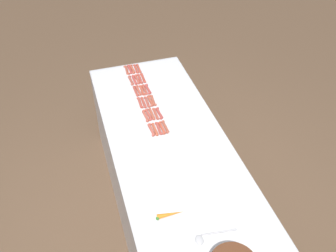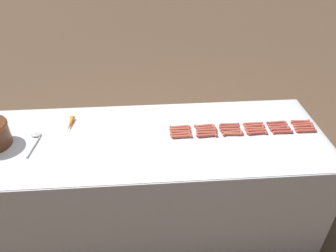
{
  "view_description": "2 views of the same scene",
  "coord_description": "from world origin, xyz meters",
  "px_view_note": "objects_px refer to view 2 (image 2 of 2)",
  "views": [
    {
      "loc": [
        0.59,
        1.8,
        2.81
      ],
      "look_at": [
        -0.03,
        -0.21,
        0.94
      ],
      "focal_mm": 39.0,
      "sensor_mm": 36.0,
      "label": 1
    },
    {
      "loc": [
        -1.76,
        -0.02,
        2.23
      ],
      "look_at": [
        0.09,
        -0.16,
        0.92
      ],
      "focal_mm": 34.18,
      "sensor_mm": 36.0,
      "label": 2
    }
  ],
  "objects_px": {
    "hot_dog_14": "(255,128)",
    "hot_dog_6": "(305,129)",
    "hot_dog_18": "(303,124)",
    "carrot": "(70,123)",
    "hot_dog_17": "(181,132)",
    "hot_dog_2": "(257,133)",
    "hot_dog_4": "(207,135)",
    "hot_dog_13": "(279,127)",
    "hot_dog_9": "(232,132)",
    "hot_dog_7": "(280,129)",
    "hot_dog_12": "(304,126)",
    "hot_dog_20": "(254,126)",
    "hot_dog_11": "(181,134)",
    "hot_dog_0": "(306,131)",
    "hot_dog_19": "(278,125)",
    "hot_dog_21": "(229,127)",
    "hot_dog_22": "(206,128)",
    "hot_dog_10": "(207,133)",
    "hot_dog_26": "(253,124)",
    "serving_spoon": "(35,139)",
    "hot_dog_16": "(207,130)",
    "hot_dog_23": "(180,129)",
    "hot_dog_24": "(300,122)",
    "hot_dog_5": "(182,136)",
    "hot_dog_1": "(283,132)",
    "hot_dog_15": "(230,129)",
    "hot_dog_27": "(229,125)",
    "hot_dog_25": "(276,123)",
    "hot_dog_29": "(180,127)",
    "hot_dog_3": "(233,134)",
    "hot_dog_8": "(256,131)"
  },
  "relations": [
    {
      "from": "hot_dog_23",
      "to": "hot_dog_25",
      "type": "xyz_separation_m",
      "value": [
        0.03,
        -0.71,
        0.0
      ]
    },
    {
      "from": "hot_dog_0",
      "to": "hot_dog_14",
      "type": "relative_size",
      "value": 1.0
    },
    {
      "from": "hot_dog_9",
      "to": "serving_spoon",
      "type": "xyz_separation_m",
      "value": [
        0.03,
        1.36,
        -0.0
      ]
    },
    {
      "from": "hot_dog_10",
      "to": "hot_dog_17",
      "type": "height_order",
      "value": "same"
    },
    {
      "from": "hot_dog_17",
      "to": "hot_dog_21",
      "type": "xyz_separation_m",
      "value": [
        0.03,
        -0.35,
        0.0
      ]
    },
    {
      "from": "hot_dog_2",
      "to": "hot_dog_27",
      "type": "height_order",
      "value": "same"
    },
    {
      "from": "carrot",
      "to": "hot_dog_7",
      "type": "bearing_deg",
      "value": -96.82
    },
    {
      "from": "hot_dog_14",
      "to": "hot_dog_15",
      "type": "distance_m",
      "value": 0.18
    },
    {
      "from": "hot_dog_16",
      "to": "hot_dog_23",
      "type": "relative_size",
      "value": 1.0
    },
    {
      "from": "hot_dog_2",
      "to": "hot_dog_4",
      "type": "relative_size",
      "value": 1.0
    },
    {
      "from": "hot_dog_2",
      "to": "hot_dog_26",
      "type": "xyz_separation_m",
      "value": [
        0.11,
        -0.0,
        0.0
      ]
    },
    {
      "from": "hot_dog_18",
      "to": "hot_dog_29",
      "type": "relative_size",
      "value": 1.0
    },
    {
      "from": "hot_dog_7",
      "to": "hot_dog_17",
      "type": "xyz_separation_m",
      "value": [
        0.02,
        0.71,
        0.0
      ]
    },
    {
      "from": "hot_dog_5",
      "to": "hot_dog_3",
      "type": "bearing_deg",
      "value": -89.56
    },
    {
      "from": "hot_dog_17",
      "to": "hot_dog_11",
      "type": "bearing_deg",
      "value": 175.68
    },
    {
      "from": "hot_dog_7",
      "to": "hot_dog_12",
      "type": "bearing_deg",
      "value": -80.92
    },
    {
      "from": "serving_spoon",
      "to": "hot_dog_4",
      "type": "bearing_deg",
      "value": -92.66
    },
    {
      "from": "hot_dog_18",
      "to": "hot_dog_23",
      "type": "height_order",
      "value": "same"
    },
    {
      "from": "hot_dog_6",
      "to": "hot_dog_12",
      "type": "distance_m",
      "value": 0.03
    },
    {
      "from": "hot_dog_14",
      "to": "hot_dog_17",
      "type": "relative_size",
      "value": 1.0
    },
    {
      "from": "hot_dog_14",
      "to": "hot_dog_17",
      "type": "bearing_deg",
      "value": 90.19
    },
    {
      "from": "hot_dog_6",
      "to": "hot_dog_9",
      "type": "bearing_deg",
      "value": 90.14
    },
    {
      "from": "hot_dog_7",
      "to": "hot_dog_17",
      "type": "distance_m",
      "value": 0.71
    },
    {
      "from": "hot_dog_6",
      "to": "hot_dog_7",
      "type": "xyz_separation_m",
      "value": [
        0.0,
        0.18,
        0.0
      ]
    },
    {
      "from": "hot_dog_9",
      "to": "hot_dog_24",
      "type": "height_order",
      "value": "same"
    },
    {
      "from": "hot_dog_21",
      "to": "hot_dog_15",
      "type": "bearing_deg",
      "value": 176.76
    },
    {
      "from": "hot_dog_6",
      "to": "serving_spoon",
      "type": "distance_m",
      "value": 1.88
    },
    {
      "from": "hot_dog_5",
      "to": "hot_dog_9",
      "type": "bearing_deg",
      "value": -85.8
    },
    {
      "from": "hot_dog_16",
      "to": "hot_dog_21",
      "type": "xyz_separation_m",
      "value": [
        0.03,
        -0.17,
        0.0
      ]
    },
    {
      "from": "hot_dog_1",
      "to": "hot_dog_2",
      "type": "relative_size",
      "value": 1.0
    },
    {
      "from": "hot_dog_18",
      "to": "carrot",
      "type": "relative_size",
      "value": 0.83
    },
    {
      "from": "hot_dog_2",
      "to": "hot_dog_22",
      "type": "bearing_deg",
      "value": 76.23
    },
    {
      "from": "hot_dog_3",
      "to": "carrot",
      "type": "relative_size",
      "value": 0.83
    },
    {
      "from": "carrot",
      "to": "hot_dog_26",
      "type": "bearing_deg",
      "value": -94.2
    },
    {
      "from": "hot_dog_0",
      "to": "hot_dog_15",
      "type": "bearing_deg",
      "value": 83.96
    },
    {
      "from": "hot_dog_3",
      "to": "hot_dog_12",
      "type": "height_order",
      "value": "same"
    },
    {
      "from": "hot_dog_24",
      "to": "hot_dog_15",
      "type": "bearing_deg",
      "value": 96.35
    },
    {
      "from": "hot_dog_20",
      "to": "hot_dog_11",
      "type": "bearing_deg",
      "value": 96.33
    },
    {
      "from": "hot_dog_19",
      "to": "hot_dog_21",
      "type": "height_order",
      "value": "same"
    },
    {
      "from": "hot_dog_9",
      "to": "hot_dog_26",
      "type": "relative_size",
      "value": 1.0
    },
    {
      "from": "hot_dog_4",
      "to": "hot_dog_0",
      "type": "bearing_deg",
      "value": -89.87
    },
    {
      "from": "hot_dog_6",
      "to": "hot_dog_19",
      "type": "distance_m",
      "value": 0.19
    },
    {
      "from": "hot_dog_15",
      "to": "hot_dog_19",
      "type": "xyz_separation_m",
      "value": [
        0.03,
        -0.36,
        0.0
      ]
    },
    {
      "from": "hot_dog_24",
      "to": "hot_dog_26",
      "type": "xyz_separation_m",
      "value": [
        -0.0,
        0.36,
        0.0
      ]
    },
    {
      "from": "hot_dog_13",
      "to": "hot_dog_6",
      "type": "bearing_deg",
      "value": -99.35
    },
    {
      "from": "hot_dog_14",
      "to": "hot_dog_6",
      "type": "bearing_deg",
      "value": -94.69
    },
    {
      "from": "hot_dog_5",
      "to": "hot_dog_9",
      "type": "relative_size",
      "value": 1.0
    },
    {
      "from": "hot_dog_7",
      "to": "hot_dog_27",
      "type": "bearing_deg",
      "value": 76.29
    },
    {
      "from": "hot_dog_8",
      "to": "hot_dog_15",
      "type": "bearing_deg",
      "value": 81.79
    },
    {
      "from": "hot_dog_20",
      "to": "hot_dog_24",
      "type": "height_order",
      "value": "same"
    }
  ]
}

